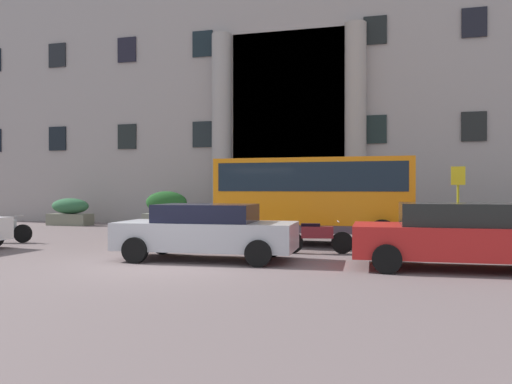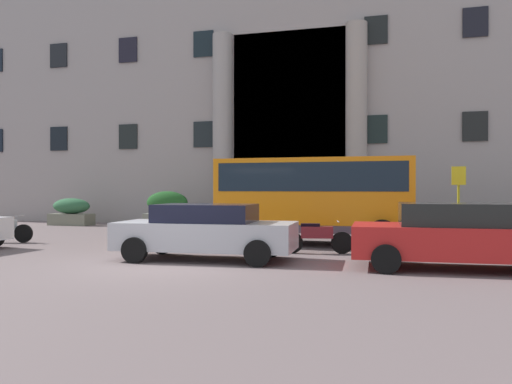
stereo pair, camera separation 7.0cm
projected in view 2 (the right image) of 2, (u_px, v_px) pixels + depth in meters
name	position (u px, v px, depth m)	size (l,w,h in m)	color
ground_plane	(163.00, 269.00, 12.02)	(80.00, 64.00, 0.12)	#665757
office_building_facade	(304.00, 38.00, 28.76)	(41.11, 9.73, 20.06)	gray
orange_minibus	(316.00, 194.00, 16.58)	(6.05, 2.70, 2.70)	orange
bus_stop_sign	(459.00, 196.00, 16.99)	(0.44, 0.08, 2.49)	#9C9417
hedge_planter_east	(350.00, 214.00, 21.48)	(1.78, 0.77, 1.53)	gray
hedge_planter_entrance_left	(464.00, 219.00, 20.03)	(1.60, 0.83, 1.25)	slate
hedge_planter_entrance_right	(71.00, 212.00, 25.22)	(2.06, 0.93, 1.30)	#6B6C5B
hedge_planter_far_west	(167.00, 210.00, 23.68)	(2.08, 0.77, 1.65)	slate
parked_sedan_second	(206.00, 231.00, 13.05)	(4.52, 2.18, 1.39)	#B3B2B8
parked_hatchback_near	(457.00, 235.00, 11.50)	(4.57, 2.26, 1.46)	red
scooter_by_planter	(0.00, 228.00, 17.25)	(2.05, 0.70, 0.89)	black
motorcycle_near_kerb	(509.00, 241.00, 13.08)	(1.99, 0.56, 0.89)	black
motorcycle_far_end	(315.00, 237.00, 14.33)	(1.95, 0.63, 0.89)	black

